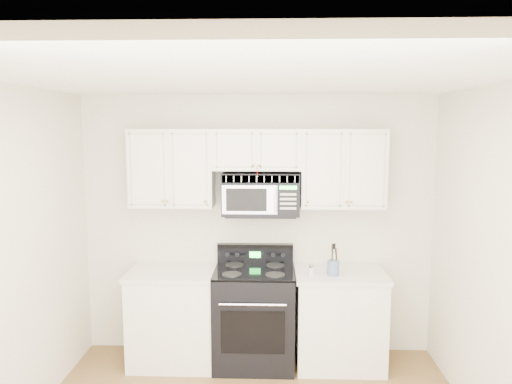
{
  "coord_description": "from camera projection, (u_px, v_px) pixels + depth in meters",
  "views": [
    {
      "loc": [
        0.15,
        -3.19,
        2.31
      ],
      "look_at": [
        0.0,
        1.3,
        1.7
      ],
      "focal_mm": 35.0,
      "sensor_mm": 36.0,
      "label": 1
    }
  ],
  "objects": [
    {
      "name": "room",
      "position": [
        249.0,
        278.0,
        3.3
      ],
      "size": [
        3.51,
        3.51,
        2.61
      ],
      "color": "brown",
      "rests_on": "ground"
    },
    {
      "name": "range",
      "position": [
        254.0,
        315.0,
        4.83
      ],
      "size": [
        0.76,
        0.69,
        1.12
      ],
      "color": "black",
      "rests_on": "ground"
    },
    {
      "name": "base_cabinet_right",
      "position": [
        339.0,
        321.0,
        4.81
      ],
      "size": [
        0.86,
        0.65,
        0.92
      ],
      "color": "#F0E6CA",
      "rests_on": "ground"
    },
    {
      "name": "base_cabinet_left",
      "position": [
        175.0,
        319.0,
        4.87
      ],
      "size": [
        0.86,
        0.65,
        0.92
      ],
      "color": "#F0E6CA",
      "rests_on": "ground"
    },
    {
      "name": "utensil_crock",
      "position": [
        333.0,
        267.0,
        4.63
      ],
      "size": [
        0.11,
        0.11,
        0.3
      ],
      "color": "slate",
      "rests_on": "base_cabinet_right"
    },
    {
      "name": "shaker_salt",
      "position": [
        311.0,
        271.0,
        4.6
      ],
      "size": [
        0.04,
        0.04,
        0.1
      ],
      "color": "silver",
      "rests_on": "base_cabinet_right"
    },
    {
      "name": "shaker_pepper",
      "position": [
        312.0,
        270.0,
        4.61
      ],
      "size": [
        0.05,
        0.05,
        0.11
      ],
      "color": "silver",
      "rests_on": "base_cabinet_right"
    },
    {
      "name": "upper_cabinets",
      "position": [
        257.0,
        164.0,
        4.79
      ],
      "size": [
        2.44,
        0.37,
        0.75
      ],
      "color": "#F0E6CA",
      "rests_on": "ground"
    },
    {
      "name": "microwave",
      "position": [
        261.0,
        194.0,
        4.8
      ],
      "size": [
        0.73,
        0.42,
        0.41
      ],
      "color": "black",
      "rests_on": "ground"
    }
  ]
}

